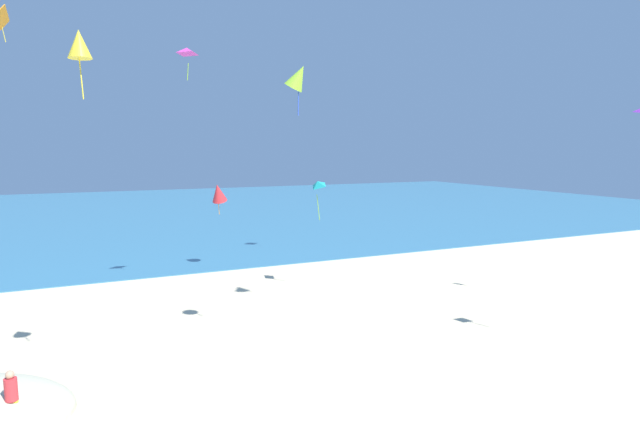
{
  "coord_description": "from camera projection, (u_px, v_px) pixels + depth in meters",
  "views": [
    {
      "loc": [
        -6.81,
        -7.53,
        6.64
      ],
      "look_at": [
        0.0,
        6.98,
        4.37
      ],
      "focal_mm": 30.08,
      "sensor_mm": 36.0,
      "label": 1
    }
  ],
  "objects": [
    {
      "name": "kite_magenta",
      "position": [
        187.0,
        51.0,
        22.95
      ],
      "size": [
        0.9,
        0.77,
        1.41
      ],
      "rotation": [
        0.0,
        0.0,
        0.27
      ],
      "color": "#DB3DA8"
    },
    {
      "name": "kite_red",
      "position": [
        218.0,
        193.0,
        29.1
      ],
      "size": [
        1.31,
        1.35,
        1.79
      ],
      "rotation": [
        0.0,
        0.0,
        2.45
      ],
      "color": "red"
    },
    {
      "name": "ocean_water",
      "position": [
        143.0,
        212.0,
        55.86
      ],
      "size": [
        120.0,
        60.0,
        0.05
      ],
      "primitive_type": "cube",
      "color": "teal",
      "rests_on": "ground_plane"
    },
    {
      "name": "kite_yellow",
      "position": [
        79.0,
        44.0,
        13.33
      ],
      "size": [
        0.69,
        0.71,
        1.72
      ],
      "rotation": [
        0.0,
        0.0,
        3.33
      ],
      "color": "yellow"
    },
    {
      "name": "ground_plane",
      "position": [
        285.0,
        332.0,
        19.51
      ],
      "size": [
        120.0,
        120.0,
        0.0
      ],
      "primitive_type": "plane",
      "color": "beige"
    },
    {
      "name": "person_4",
      "position": [
        11.0,
        396.0,
        12.66
      ],
      "size": [
        0.39,
        0.39,
        1.46
      ],
      "rotation": [
        0.0,
        0.0,
        4.27
      ],
      "color": "yellow",
      "rests_on": "ground_plane"
    },
    {
      "name": "kite_orange",
      "position": [
        3.0,
        18.0,
        24.18
      ],
      "size": [
        0.47,
        1.11,
        1.65
      ],
      "rotation": [
        0.0,
        0.0,
        1.42
      ],
      "color": "orange"
    },
    {
      "name": "kite_lime",
      "position": [
        298.0,
        77.0,
        16.21
      ],
      "size": [
        1.04,
        1.02,
        1.6
      ],
      "rotation": [
        0.0,
        0.0,
        3.96
      ],
      "color": "#99DB33"
    },
    {
      "name": "kite_teal",
      "position": [
        317.0,
        184.0,
        24.53
      ],
      "size": [
        0.71,
        0.83,
        1.9
      ],
      "rotation": [
        0.0,
        0.0,
        1.77
      ],
      "color": "#1EADAD"
    }
  ]
}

